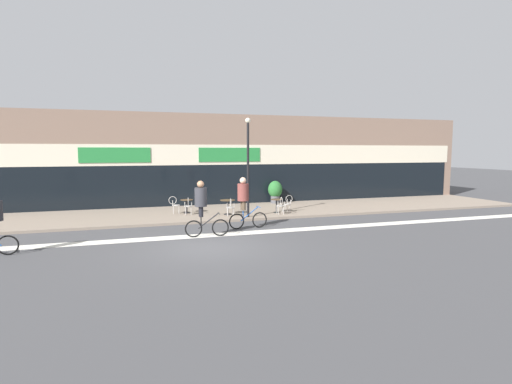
# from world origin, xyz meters

# --- Properties ---
(ground_plane) EXTENTS (120.00, 120.00, 0.00)m
(ground_plane) POSITION_xyz_m (0.00, 0.00, 0.00)
(ground_plane) COLOR #424244
(sidewalk_slab) EXTENTS (40.00, 5.50, 0.12)m
(sidewalk_slab) POSITION_xyz_m (0.00, 7.25, 0.06)
(sidewalk_slab) COLOR gray
(sidewalk_slab) RESTS_ON ground
(storefront_facade) EXTENTS (40.00, 4.06, 5.56)m
(storefront_facade) POSITION_xyz_m (0.00, 11.96, 2.77)
(storefront_facade) COLOR #7F6656
(storefront_facade) RESTS_ON ground
(bike_lane_stripe) EXTENTS (36.00, 0.70, 0.01)m
(bike_lane_stripe) POSITION_xyz_m (0.00, 1.90, 0.00)
(bike_lane_stripe) COLOR silver
(bike_lane_stripe) RESTS_ON ground
(bistro_table_0) EXTENTS (0.65, 0.65, 0.71)m
(bistro_table_0) POSITION_xyz_m (0.24, 7.14, 0.62)
(bistro_table_0) COLOR black
(bistro_table_0) RESTS_ON sidewalk_slab
(bistro_table_1) EXTENTS (0.77, 0.77, 0.75)m
(bistro_table_1) POSITION_xyz_m (2.17, 6.06, 0.66)
(bistro_table_1) COLOR black
(bistro_table_1) RESTS_ON sidewalk_slab
(bistro_table_2) EXTENTS (0.64, 0.64, 0.71)m
(bistro_table_2) POSITION_xyz_m (4.76, 5.85, 0.62)
(bistro_table_2) COLOR black
(bistro_table_2) RESTS_ON sidewalk_slab
(cafe_chair_0_near) EXTENTS (0.45, 0.60, 0.90)m
(cafe_chair_0_near) POSITION_xyz_m (0.23, 6.52, 0.64)
(cafe_chair_0_near) COLOR #B7B2AD
(cafe_chair_0_near) RESTS_ON sidewalk_slab
(cafe_chair_0_side) EXTENTS (0.59, 0.43, 0.90)m
(cafe_chair_0_side) POSITION_xyz_m (-0.38, 7.15, 0.64)
(cafe_chair_0_side) COLOR #B7B2AD
(cafe_chair_0_side) RESTS_ON sidewalk_slab
(cafe_chair_1_near) EXTENTS (0.45, 0.60, 0.90)m
(cafe_chair_1_near) POSITION_xyz_m (2.16, 5.44, 0.64)
(cafe_chair_1_near) COLOR #B7B2AD
(cafe_chair_1_near) RESTS_ON sidewalk_slab
(cafe_chair_2_near) EXTENTS (0.43, 0.59, 0.90)m
(cafe_chair_2_near) POSITION_xyz_m (4.75, 5.23, 0.64)
(cafe_chair_2_near) COLOR #B7B2AD
(cafe_chair_2_near) RESTS_ON sidewalk_slab
(cafe_chair_2_side) EXTENTS (0.60, 0.45, 0.90)m
(cafe_chair_2_side) POSITION_xyz_m (5.38, 5.86, 0.64)
(cafe_chair_2_side) COLOR #B7B2AD
(cafe_chair_2_side) RESTS_ON sidewalk_slab
(planter_pot) EXTENTS (0.88, 0.88, 1.38)m
(planter_pot) POSITION_xyz_m (6.03, 9.49, 0.88)
(planter_pot) COLOR #4C4C51
(planter_pot) RESTS_ON sidewalk_slab
(lamp_post) EXTENTS (0.26, 0.26, 4.81)m
(lamp_post) POSITION_xyz_m (2.94, 4.97, 2.92)
(lamp_post) COLOR black
(lamp_post) RESTS_ON sidewalk_slab
(cyclist_0) EXTENTS (1.73, 0.54, 2.21)m
(cyclist_0) POSITION_xyz_m (0.09, 1.68, 1.32)
(cyclist_0) COLOR black
(cyclist_0) RESTS_ON ground
(cyclist_2) EXTENTS (1.74, 0.53, 2.23)m
(cyclist_2) POSITION_xyz_m (2.11, 2.77, 1.33)
(cyclist_2) COLOR black
(cyclist_2) RESTS_ON ground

